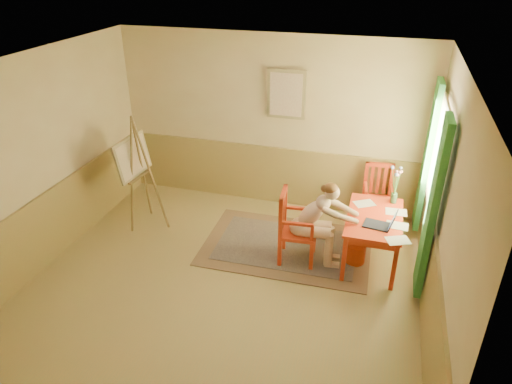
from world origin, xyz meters
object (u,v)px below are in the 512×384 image
(table, at_px, (374,222))
(figure, at_px, (317,220))
(chair_back, at_px, (377,196))
(easel, at_px, (135,162))
(laptop, at_px, (382,223))
(chair_left, at_px, (294,227))

(table, distance_m, figure, 0.77)
(chair_back, distance_m, easel, 3.72)
(figure, bearing_deg, table, 17.59)
(laptop, bearing_deg, table, 112.17)
(table, height_order, laptop, laptop)
(easel, bearing_deg, chair_left, -6.83)
(table, height_order, chair_back, chair_back)
(chair_left, bearing_deg, figure, 4.15)
(chair_left, bearing_deg, laptop, 0.69)
(chair_left, distance_m, easel, 2.59)
(chair_left, height_order, figure, figure)
(laptop, bearing_deg, chair_left, -179.31)
(easel, bearing_deg, laptop, -4.51)
(figure, relative_size, laptop, 2.91)
(table, xyz_separation_m, chair_left, (-1.03, -0.25, -0.11))
(chair_back, relative_size, laptop, 2.34)
(laptop, bearing_deg, figure, 179.42)
(table, xyz_separation_m, chair_back, (0.00, 1.02, -0.14))
(table, bearing_deg, figure, -162.41)
(chair_back, bearing_deg, table, -90.04)
(chair_left, xyz_separation_m, chair_back, (1.03, 1.27, -0.03))
(chair_back, bearing_deg, figure, -120.38)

